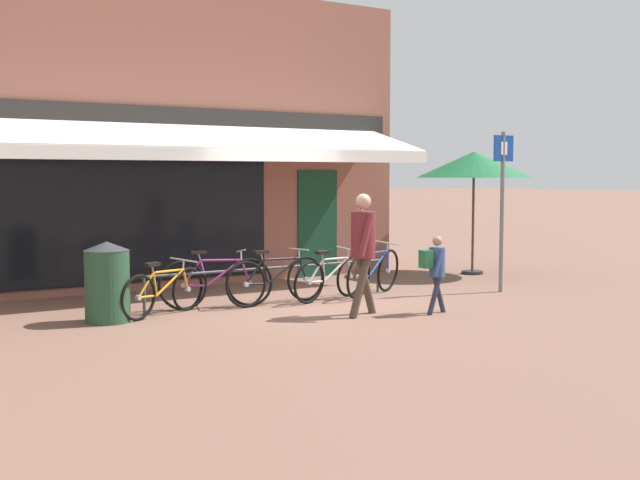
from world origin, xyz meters
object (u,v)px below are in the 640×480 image
bicycle_silver (330,277)px  parking_sign (502,195)px  bicycle_orange (164,291)px  bicycle_black (276,280)px  cafe_parasol (474,165)px  pedestrian_adult (363,240)px  bicycle_purple (216,282)px  pedestrian_child (435,265)px  litter_bin (107,282)px  bicycle_blue (374,272)px

bicycle_silver → parking_sign: bearing=-30.4°
bicycle_orange → bicycle_silver: bearing=-26.5°
bicycle_black → cafe_parasol: (5.24, 1.21, 1.82)m
bicycle_silver → bicycle_black: bearing=156.5°
bicycle_silver → pedestrian_adult: size_ratio=0.94×
bicycle_purple → bicycle_black: bearing=1.1°
pedestrian_child → litter_bin: 4.63m
bicycle_purple → bicycle_black: 0.95m
bicycle_black → parking_sign: 4.22m
bicycle_purple → bicycle_black: bicycle_purple is taller
bicycle_silver → cafe_parasol: 4.88m
bicycle_purple → bicycle_silver: bearing=2.9°
bicycle_silver → bicycle_blue: bearing=-12.8°
cafe_parasol → litter_bin: bearing=-170.7°
bicycle_silver → cafe_parasol: size_ratio=0.67×
bicycle_black → parking_sign: parking_sign is taller
bicycle_silver → pedestrian_child: size_ratio=1.46×
bicycle_orange → parking_sign: 5.99m
bicycle_orange → pedestrian_child: 3.92m
bicycle_silver → pedestrian_child: bearing=-87.6°
bicycle_black → litter_bin: 2.70m
pedestrian_adult → litter_bin: bearing=155.7°
bicycle_silver → bicycle_blue: 0.89m
bicycle_orange → cafe_parasol: bearing=-14.8°
bicycle_orange → bicycle_black: (1.87, 0.04, 0.03)m
bicycle_blue → cafe_parasol: size_ratio=0.67×
bicycle_black → litter_bin: size_ratio=1.65×
bicycle_blue → parking_sign: size_ratio=0.61×
bicycle_blue → parking_sign: parking_sign is taller
pedestrian_adult → litter_bin: pedestrian_adult is taller
bicycle_orange → bicycle_black: size_ratio=0.84×
bicycle_orange → cafe_parasol: size_ratio=0.62×
bicycle_blue → cafe_parasol: cafe_parasol is taller
parking_sign → bicycle_black: bearing=166.8°
pedestrian_adult → parking_sign: 3.47m
parking_sign → bicycle_silver: bearing=165.2°
bicycle_blue → parking_sign: bearing=-47.5°
litter_bin → bicycle_black: bearing=1.8°
bicycle_blue → parking_sign: (2.10, -0.83, 1.27)m
bicycle_orange → bicycle_black: 1.87m
bicycle_black → bicycle_blue: 1.82m
bicycle_purple → bicycle_blue: size_ratio=1.06×
pedestrian_child → litter_bin: bearing=164.8°
pedestrian_adult → cafe_parasol: 5.55m
bicycle_black → pedestrian_child: pedestrian_child is taller
bicycle_orange → bicycle_blue: bicycle_blue is taller
bicycle_orange → bicycle_purple: bearing=-10.9°
bicycle_orange → pedestrian_child: size_ratio=1.34×
pedestrian_child → bicycle_black: bearing=136.5°
litter_bin → cafe_parasol: 8.21m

